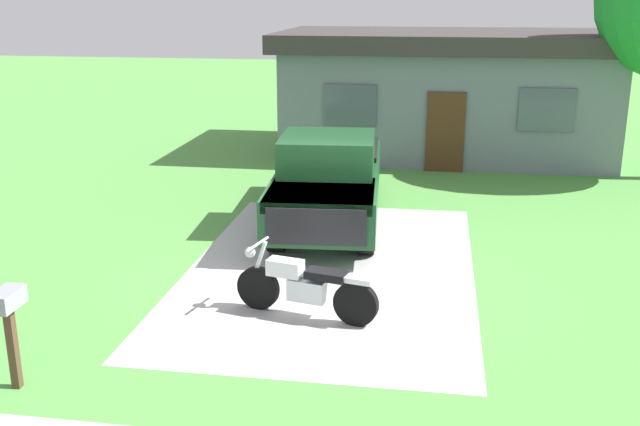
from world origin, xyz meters
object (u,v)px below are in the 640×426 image
Objects in this scene: motorcycle at (305,286)px; pickup_truck at (329,177)px; mailbox at (8,313)px; neighbor_house at (446,92)px.

pickup_truck reaches higher than motorcycle.
mailbox is 0.13× the size of neighbor_house.
neighbor_house is at bearing 80.47° from motorcycle.
neighbor_house is at bearing 70.80° from mailbox.
motorcycle is 4.69m from pickup_truck.
motorcycle is at bearing -99.53° from neighbor_house.
pickup_truck is at bearing 93.94° from motorcycle.
pickup_truck is 7.87m from neighbor_house.
neighbor_house is (2.35, 7.46, 0.84)m from pickup_truck.
mailbox is at bearing -110.92° from pickup_truck.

